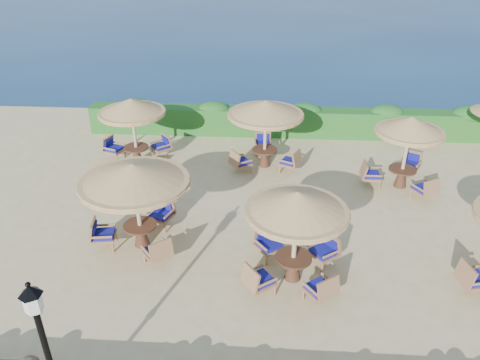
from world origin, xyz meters
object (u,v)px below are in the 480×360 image
cafe_set_4 (266,119)px  cafe_set_1 (296,223)px  cafe_set_0 (135,187)px  cafe_set_3 (133,119)px  cafe_set_5 (408,141)px

cafe_set_4 → cafe_set_1: bearing=-82.5°
cafe_set_1 → cafe_set_0: bearing=164.6°
cafe_set_0 → cafe_set_4: size_ratio=1.08×
cafe_set_1 → cafe_set_4: bearing=97.5°
cafe_set_1 → cafe_set_3: (-5.84, 6.45, 0.07)m
cafe_set_3 → cafe_set_4: bearing=1.2°
cafe_set_0 → cafe_set_3: bearing=105.8°
cafe_set_1 → cafe_set_5: 6.60m
cafe_set_1 → cafe_set_5: bearing=52.4°
cafe_set_5 → cafe_set_4: bearing=164.8°
cafe_set_3 → cafe_set_5: same height
cafe_set_4 → cafe_set_5: (4.89, -1.33, -0.14)m
cafe_set_1 → cafe_set_3: size_ratio=0.98×
cafe_set_0 → cafe_set_4: bearing=56.8°
cafe_set_1 → cafe_set_5: size_ratio=0.96×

